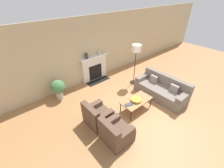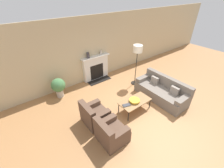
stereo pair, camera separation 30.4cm
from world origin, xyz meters
TOP-DOWN VIEW (x-y plane):
  - ground_plane at (0.00, 0.00)m, footprint 18.00×18.00m
  - wall_back at (0.00, 3.04)m, footprint 18.00×0.06m
  - fireplace at (0.03, 2.90)m, footprint 1.40×0.59m
  - couch at (1.30, -0.01)m, footprint 0.90×2.08m
  - armchair_near at (-1.56, -0.40)m, footprint 0.77×0.80m
  - armchair_far at (-1.56, 0.49)m, footprint 0.77×0.80m
  - coffee_table at (-0.10, 0.11)m, footprint 1.15×0.59m
  - bowl at (-0.14, 0.10)m, footprint 0.38×0.38m
  - book at (-0.50, 0.12)m, footprint 0.30×0.22m
  - floor_lamp at (1.21, 1.42)m, footprint 0.40×0.40m
  - mantel_vase_left at (-0.32, 2.91)m, footprint 0.13×0.13m
  - mantel_vase_center_left at (0.35, 2.91)m, footprint 0.12×0.12m
  - potted_plant at (-1.95, 2.57)m, footprint 0.55×0.55m

SIDE VIEW (x-z plane):
  - ground_plane at x=0.00m, z-range 0.00..0.00m
  - armchair_near at x=-1.56m, z-range -0.10..0.72m
  - armchair_far at x=-1.56m, z-range -0.10..0.72m
  - couch at x=1.30m, z-range -0.11..0.74m
  - coffee_table at x=-0.10m, z-range 0.18..0.61m
  - book at x=-0.50m, z-range 0.43..0.45m
  - bowl at x=-0.14m, z-range 0.44..0.52m
  - potted_plant at x=-1.95m, z-range 0.09..0.92m
  - fireplace at x=0.03m, z-range -0.01..1.16m
  - mantel_vase_center_left at x=0.35m, z-range 1.18..1.36m
  - mantel_vase_left at x=-0.32m, z-range 1.18..1.42m
  - wall_back at x=0.00m, z-range 0.00..2.90m
  - floor_lamp at x=1.21m, z-range 0.64..2.48m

